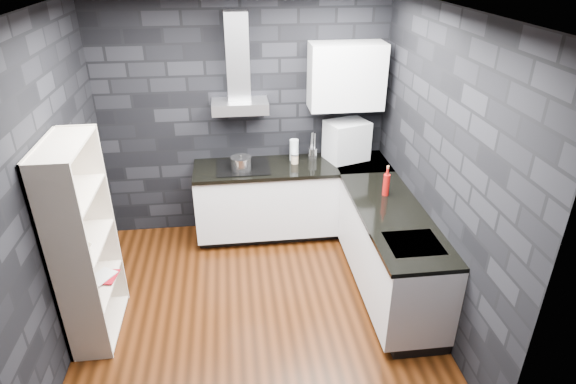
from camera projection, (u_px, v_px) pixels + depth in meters
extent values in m
plane|color=#3A1A09|center=(258.00, 308.00, 4.62)|extent=(3.20, 3.20, 0.00)
plane|color=white|center=(246.00, 10.00, 3.38)|extent=(3.20, 3.20, 0.00)
cube|color=black|center=(245.00, 119.00, 5.43)|extent=(3.20, 0.05, 2.70)
cube|color=black|center=(270.00, 314.00, 2.57)|extent=(3.20, 0.05, 2.70)
cube|color=black|center=(49.00, 193.00, 3.83)|extent=(0.05, 3.20, 2.70)
cube|color=black|center=(440.00, 172.00, 4.18)|extent=(0.05, 3.20, 2.70)
cube|color=black|center=(291.00, 227.00, 5.83)|extent=(2.18, 0.50, 0.10)
cube|color=black|center=(390.00, 286.00, 4.83)|extent=(0.50, 1.78, 0.10)
cube|color=white|center=(292.00, 198.00, 5.60)|extent=(2.20, 0.60, 0.76)
cube|color=white|center=(390.00, 251.00, 4.63)|extent=(0.60, 1.80, 0.76)
cube|color=black|center=(292.00, 167.00, 5.41)|extent=(2.20, 0.62, 0.04)
cube|color=black|center=(393.00, 215.00, 4.44)|extent=(0.62, 1.80, 0.04)
cube|color=black|center=(361.00, 163.00, 5.50)|extent=(0.62, 0.62, 0.04)
cube|color=silver|center=(240.00, 106.00, 5.16)|extent=(0.60, 0.34, 0.12)
cube|color=silver|center=(237.00, 57.00, 4.99)|extent=(0.24, 0.20, 0.90)
cube|color=silver|center=(346.00, 76.00, 5.15)|extent=(0.80, 0.35, 0.70)
cube|color=black|center=(243.00, 167.00, 5.35)|extent=(0.58, 0.50, 0.01)
cube|color=silver|center=(414.00, 243.00, 4.00)|extent=(0.44, 0.40, 0.01)
cylinder|color=silver|center=(241.00, 164.00, 5.24)|extent=(0.24, 0.24, 0.13)
cylinder|color=silver|center=(294.00, 150.00, 5.47)|extent=(0.13, 0.13, 0.25)
cylinder|color=tan|center=(295.00, 159.00, 5.42)|extent=(0.09, 0.09, 0.10)
cylinder|color=silver|center=(312.00, 154.00, 5.53)|extent=(0.13, 0.13, 0.13)
cube|color=#B3B6BB|center=(347.00, 140.00, 5.46)|extent=(0.53, 0.47, 0.45)
cylinder|color=maroon|center=(386.00, 185.00, 4.71)|extent=(0.08, 0.08, 0.22)
cube|color=beige|center=(84.00, 244.00, 3.98)|extent=(0.55, 0.86, 1.80)
imported|color=silver|center=(79.00, 250.00, 3.84)|extent=(0.25, 0.25, 0.05)
imported|color=maroon|center=(97.00, 268.00, 4.23)|extent=(0.16, 0.05, 0.22)
imported|color=#B2B2B2|center=(92.00, 264.00, 4.24)|extent=(0.15, 0.11, 0.23)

